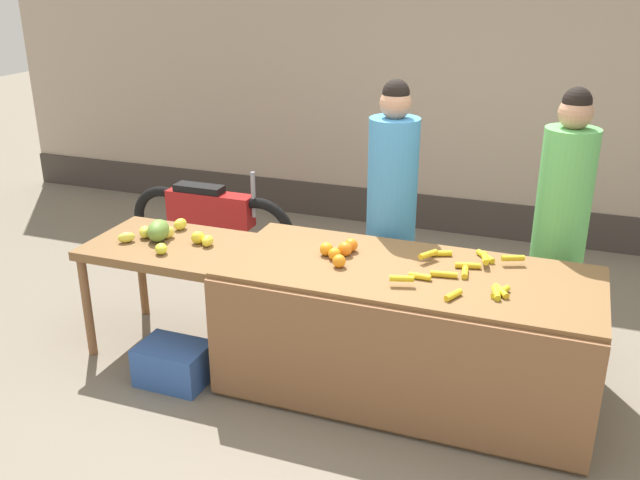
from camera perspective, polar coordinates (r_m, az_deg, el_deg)
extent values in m
plane|color=#756B5B|center=(4.62, 2.97, -11.28)|extent=(24.00, 24.00, 0.00)
cube|color=tan|center=(6.88, 10.98, 13.04)|extent=(9.92, 0.20, 3.06)
cube|color=#3F3833|center=(7.10, 10.06, 2.10)|extent=(9.92, 0.04, 0.36)
cube|color=brown|center=(4.34, 7.07, -7.42)|extent=(2.21, 0.92, 0.82)
cube|color=brown|center=(3.94, 5.41, -10.58)|extent=(2.21, 0.03, 0.76)
cube|color=brown|center=(4.79, -12.17, -0.55)|extent=(1.05, 0.74, 0.06)
cylinder|color=brown|center=(4.97, -18.45, -5.23)|extent=(0.06, 0.06, 0.71)
cylinder|color=brown|center=(4.48, -8.73, -7.38)|extent=(0.06, 0.06, 0.71)
cylinder|color=brown|center=(5.43, -14.35, -2.46)|extent=(0.06, 0.06, 0.71)
cylinder|color=brown|center=(4.98, -5.21, -4.08)|extent=(0.06, 0.06, 0.71)
cylinder|color=gold|center=(4.23, 11.97, -2.05)|extent=(0.15, 0.07, 0.04)
cylinder|color=gold|center=(3.95, 14.55, -4.06)|extent=(0.10, 0.13, 0.04)
cylinder|color=gold|center=(4.04, 8.15, -2.96)|extent=(0.13, 0.04, 0.04)
cylinder|color=gold|center=(3.85, 10.82, -4.44)|extent=(0.09, 0.13, 0.04)
cylinder|color=gold|center=(4.38, 9.76, -1.09)|extent=(0.15, 0.09, 0.04)
cylinder|color=gold|center=(4.09, 10.07, -2.78)|extent=(0.16, 0.06, 0.04)
cylinder|color=gold|center=(4.14, 11.74, -2.59)|extent=(0.05, 0.13, 0.04)
cylinder|color=gold|center=(3.92, 14.18, -4.21)|extent=(0.07, 0.14, 0.04)
cylinder|color=gold|center=(4.39, 13.34, -1.31)|extent=(0.13, 0.15, 0.04)
cylinder|color=gold|center=(3.94, 14.51, -4.14)|extent=(0.09, 0.15, 0.04)
cylinder|color=gold|center=(4.28, 13.32, -1.43)|extent=(0.06, 0.14, 0.04)
cylinder|color=gold|center=(4.32, 15.46, -1.43)|extent=(0.14, 0.08, 0.04)
cylinder|color=yellow|center=(3.93, 6.69, -3.14)|extent=(0.14, 0.07, 0.04)
cylinder|color=gold|center=(4.27, 8.81, -1.17)|extent=(0.10, 0.13, 0.04)
sphere|color=orange|center=(4.31, 0.52, -0.74)|extent=(0.08, 0.08, 0.08)
sphere|color=orange|center=(4.31, 2.06, -0.73)|extent=(0.09, 0.09, 0.09)
sphere|color=orange|center=(4.38, 2.55, -0.42)|extent=(0.08, 0.08, 0.08)
sphere|color=orange|center=(4.25, 1.19, -1.15)|extent=(0.08, 0.08, 0.08)
sphere|color=orange|center=(4.15, 1.57, -1.73)|extent=(0.08, 0.08, 0.08)
ellipsoid|color=yellow|center=(4.84, -12.38, 0.62)|extent=(0.12, 0.13, 0.09)
ellipsoid|color=yellow|center=(4.98, -11.33, 1.27)|extent=(0.09, 0.12, 0.08)
ellipsoid|color=#DEDB45|center=(4.89, -14.08, 0.63)|extent=(0.12, 0.13, 0.08)
ellipsoid|color=yellow|center=(4.87, -12.67, 0.61)|extent=(0.13, 0.10, 0.07)
ellipsoid|color=yellow|center=(4.66, -9.16, -0.07)|extent=(0.08, 0.11, 0.07)
ellipsoid|color=yellow|center=(4.59, -12.84, -0.71)|extent=(0.12, 0.12, 0.07)
ellipsoid|color=#E5DA48|center=(4.84, -15.52, 0.20)|extent=(0.12, 0.13, 0.07)
ellipsoid|color=yellow|center=(4.71, -9.93, 0.20)|extent=(0.12, 0.12, 0.08)
ellipsoid|color=olive|center=(4.81, -13.05, 0.76)|extent=(0.20, 0.25, 0.14)
cylinder|color=#33333D|center=(5.05, 5.60, -3.78)|extent=(0.29, 0.29, 0.71)
cylinder|color=#3F8CCC|center=(4.76, 5.94, 4.79)|extent=(0.34, 0.34, 0.86)
sphere|color=tan|center=(4.64, 6.19, 11.02)|extent=(0.21, 0.21, 0.21)
sphere|color=black|center=(4.63, 6.22, 11.85)|extent=(0.18, 0.18, 0.18)
cylinder|color=#33333D|center=(4.99, 18.22, -5.14)|extent=(0.29, 0.29, 0.71)
cylinder|color=#59B259|center=(4.71, 19.32, 3.45)|extent=(0.34, 0.34, 0.86)
sphere|color=tan|center=(4.58, 20.13, 9.72)|extent=(0.21, 0.21, 0.21)
sphere|color=black|center=(4.57, 20.24, 10.55)|extent=(0.18, 0.18, 0.18)
torus|color=black|center=(6.09, -4.93, 0.52)|extent=(0.65, 0.09, 0.65)
torus|color=black|center=(6.53, -12.50, 1.55)|extent=(0.65, 0.09, 0.65)
cube|color=#A51919|center=(6.24, -8.94, 2.60)|extent=(0.80, 0.18, 0.28)
cube|color=black|center=(6.24, -9.83, 4.09)|extent=(0.44, 0.16, 0.08)
cylinder|color=gray|center=(6.00, -5.47, 3.70)|extent=(0.04, 0.04, 0.40)
cube|color=#3359A5|center=(4.63, -11.84, -9.84)|extent=(0.44, 0.33, 0.26)
ellipsoid|color=maroon|center=(5.31, -0.11, -3.65)|extent=(0.47, 0.46, 0.49)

